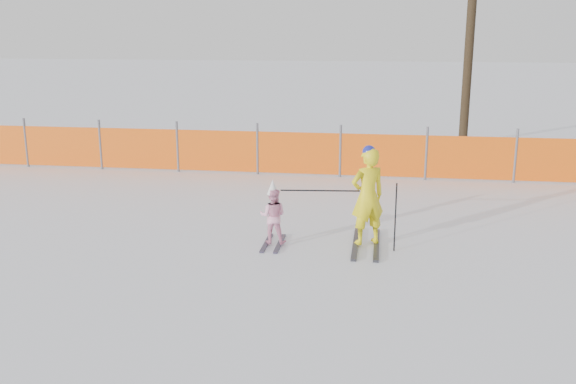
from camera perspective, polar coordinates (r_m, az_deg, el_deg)
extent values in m
plane|color=white|center=(9.75, -0.43, -6.43)|extent=(120.00, 120.00, 0.00)
cube|color=black|center=(10.63, 6.03, -4.59)|extent=(0.09, 1.57, 0.04)
cube|color=black|center=(10.63, 7.87, -4.66)|extent=(0.09, 1.57, 0.04)
imported|color=yellow|center=(10.39, 7.09, -0.39)|extent=(0.69, 0.61, 1.59)
sphere|color=navy|center=(10.23, 7.21, 3.57)|extent=(0.21, 0.21, 0.21)
cube|color=black|center=(10.63, -1.92, -4.55)|extent=(0.09, 0.92, 0.03)
cube|color=black|center=(10.60, -0.75, -4.61)|extent=(0.09, 0.92, 0.03)
imported|color=#FFA6C9|center=(10.47, -1.35, -2.13)|extent=(0.45, 0.35, 0.92)
cone|color=white|center=(10.34, -1.37, 0.46)|extent=(0.19, 0.19, 0.24)
cylinder|color=black|center=(10.28, 9.52, -2.25)|extent=(0.02, 0.02, 1.12)
cylinder|color=black|center=(10.33, 2.87, 0.12)|extent=(1.28, 0.16, 0.02)
cylinder|color=#595960|center=(17.66, -22.26, 4.09)|extent=(0.06, 0.06, 1.25)
cylinder|color=#595960|center=(16.74, -16.33, 4.07)|extent=(0.06, 0.06, 1.25)
cylinder|color=#595960|center=(16.02, -9.79, 3.99)|extent=(0.06, 0.06, 1.25)
cylinder|color=#595960|center=(15.52, -2.73, 3.85)|extent=(0.06, 0.06, 1.25)
cylinder|color=#595960|center=(15.26, 4.68, 3.64)|extent=(0.06, 0.06, 1.25)
cylinder|color=#595960|center=(15.27, 12.19, 3.37)|extent=(0.06, 0.06, 1.25)
cylinder|color=#595960|center=(15.54, 19.58, 3.04)|extent=(0.06, 0.06, 1.25)
cube|color=#FB5E0D|center=(15.56, -3.32, 3.59)|extent=(15.67, 0.03, 1.00)
cylinder|color=#302315|center=(20.07, 15.84, 12.89)|extent=(0.27, 0.27, 6.22)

